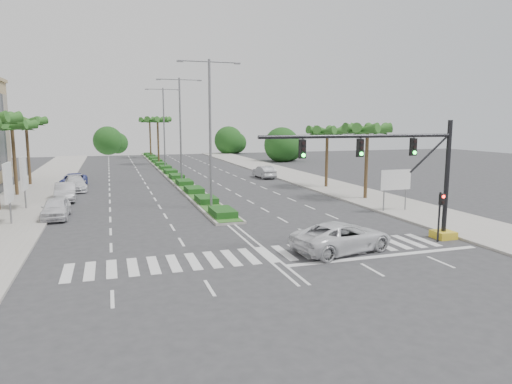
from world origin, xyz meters
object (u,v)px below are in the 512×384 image
Objects in this scene: car_parked_d at (75,184)px; car_crossing at (342,237)px; car_parked_a at (56,208)px; car_parked_c at (74,180)px; car_right at (264,172)px; car_parked_b at (65,192)px.

car_parked_d is 0.89× the size of car_crossing.
car_parked_a reaches higher than car_parked_c.
car_parked_c is at bearing 0.93° from car_right.
car_right is at bearing -24.60° from car_crossing.
car_parked_b is 0.84× the size of car_crossing.
car_parked_a is 14.28m from car_parked_d.
car_crossing reaches higher than car_parked_d.
car_parked_a is at bearing -98.18° from car_parked_d.
car_parked_c is 3.09m from car_parked_d.
car_parked_a is at bearing 36.77° from car_right.
car_parked_d is 32.49m from car_crossing.
car_crossing is at bearing 75.54° from car_right.
car_parked_b is 1.05× the size of car_right.
car_parked_c is at bearing 87.04° from car_parked_b.
car_parked_c is 1.03× the size of car_parked_d.
car_parked_d is at bearing 89.31° from car_parked_a.
car_parked_b is at bearing 22.33° from car_right.
car_parked_a is 0.93× the size of car_parked_b.
car_parked_a is 17.35m from car_parked_c.
car_parked_a is 0.85× the size of car_parked_c.
car_right is at bearing 5.25° from car_parked_d.
car_crossing is 1.25× the size of car_right.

